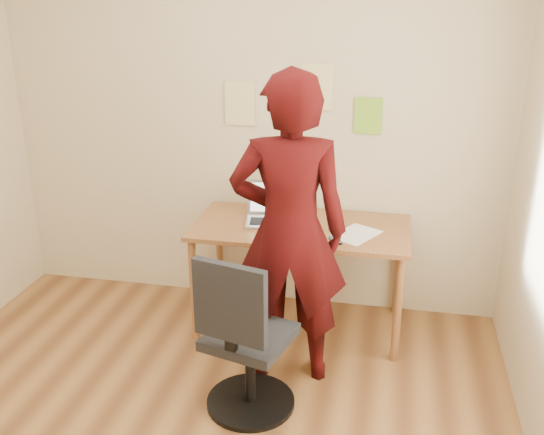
% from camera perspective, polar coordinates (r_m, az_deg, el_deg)
% --- Properties ---
extents(room, '(3.58, 3.58, 2.78)m').
position_cam_1_polar(room, '(2.59, -11.11, 1.42)').
color(room, brown).
rests_on(room, ground).
extents(desk, '(1.40, 0.70, 0.74)m').
position_cam_1_polar(desk, '(3.98, 2.73, -1.94)').
color(desk, brown).
rests_on(desk, ground).
extents(laptop, '(0.38, 0.35, 0.24)m').
position_cam_1_polar(laptop, '(4.02, 0.01, 0.44)').
color(laptop, '#A9AAB1').
rests_on(laptop, desk).
extents(paper_sheet, '(0.34, 0.38, 0.00)m').
position_cam_1_polar(paper_sheet, '(3.84, 7.91, -1.57)').
color(paper_sheet, white).
rests_on(paper_sheet, desk).
extents(phone, '(0.09, 0.14, 0.01)m').
position_cam_1_polar(phone, '(3.73, 5.98, -2.15)').
color(phone, black).
rests_on(phone, desk).
extents(wall_note_left, '(0.21, 0.00, 0.30)m').
position_cam_1_polar(wall_note_left, '(4.18, -3.04, 10.67)').
color(wall_note_left, '#E5D389').
rests_on(wall_note_left, room).
extents(wall_note_mid, '(0.21, 0.00, 0.30)m').
position_cam_1_polar(wall_note_mid, '(4.07, 4.28, 12.12)').
color(wall_note_mid, '#E5D389').
rests_on(wall_note_mid, room).
extents(wall_note_right, '(0.18, 0.00, 0.24)m').
position_cam_1_polar(wall_note_right, '(4.07, 9.03, 9.43)').
color(wall_note_right, '#7EB929').
rests_on(wall_note_right, room).
extents(office_chair, '(0.51, 0.52, 0.95)m').
position_cam_1_polar(office_chair, '(3.29, -2.62, -12.11)').
color(office_chair, black).
rests_on(office_chair, ground).
extents(person, '(0.72, 0.53, 1.82)m').
position_cam_1_polar(person, '(3.39, 1.62, -1.38)').
color(person, '#340707').
rests_on(person, ground).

